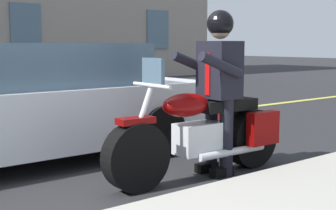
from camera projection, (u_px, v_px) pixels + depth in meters
ground_plane at (62, 164)px, 5.46m from camera, size 80.00×80.00×0.00m
lane_center_stripe at (3, 137)px, 7.03m from camera, size 60.00×0.16×0.01m
motorcycle_main at (204, 134)px, 4.88m from camera, size 2.21×0.62×1.26m
rider_main at (218, 78)px, 4.91m from camera, size 0.63×0.55×1.74m
car_dark at (23, 104)px, 5.52m from camera, size 4.60×1.92×1.40m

